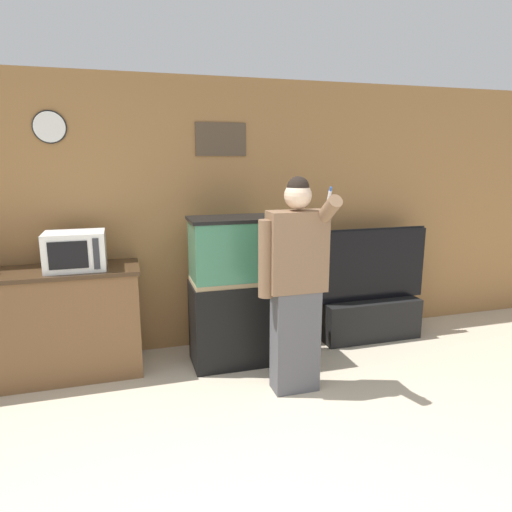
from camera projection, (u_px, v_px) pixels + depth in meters
wall_back_paneled at (184, 217)px, 4.38m from camera, size 10.00×0.08×2.60m
counter_island at (41, 325)px, 3.85m from camera, size 1.66×0.55×0.95m
microwave at (75, 251)px, 3.78m from camera, size 0.48×0.37×0.32m
aquarium_on_stand at (237, 291)px, 4.13m from camera, size 0.83×0.46×1.35m
tv_on_stand at (369, 306)px, 4.78m from camera, size 1.26×0.40×1.16m
person_standing at (295, 283)px, 3.57m from camera, size 0.54×0.41×1.73m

